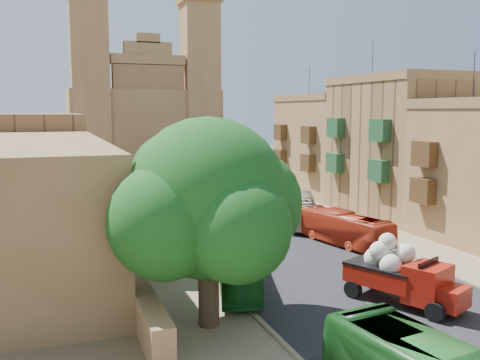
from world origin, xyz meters
TOP-DOWN VIEW (x-y plane):
  - ground at (0.00, 0.00)m, footprint 260.00×260.00m
  - road_surface at (0.00, 30.00)m, footprint 14.00×140.00m
  - sidewalk_east at (9.50, 30.00)m, footprint 5.00×140.00m
  - sidewalk_west at (-9.50, 30.00)m, footprint 5.00×140.00m
  - kerb_east at (7.00, 30.00)m, footprint 0.25×140.00m
  - kerb_west at (-7.00, 30.00)m, footprint 0.25×140.00m
  - townhouse_c at (15.95, 25.00)m, footprint 9.00×14.00m
  - townhouse_d at (15.95, 39.00)m, footprint 9.00×14.00m
  - west_wall at (-12.50, 20.00)m, footprint 1.00×40.00m
  - west_building_low at (-18.00, 18.00)m, footprint 10.00×28.00m
  - west_building_mid at (-18.00, 44.00)m, footprint 10.00×22.00m
  - church at (-0.00, 78.61)m, footprint 28.00×22.50m
  - ficus_tree at (-9.41, 4.01)m, footprint 10.09×9.28m
  - street_tree_a at (-10.00, 12.00)m, footprint 2.79×2.79m
  - street_tree_b at (-10.00, 24.00)m, footprint 3.68×3.68m
  - street_tree_c at (-10.00, 36.00)m, footprint 2.93×2.93m
  - street_tree_d at (-10.00, 48.00)m, footprint 3.32×3.32m
  - red_truck at (1.10, 3.25)m, footprint 4.74×6.72m
  - olive_pickup at (4.00, 24.12)m, footprint 3.47×5.49m
  - bus_green_north at (-6.34, 8.70)m, footprint 4.55×9.25m
  - bus_red_east at (4.72, 15.59)m, footprint 4.00×9.50m
  - bus_cream_east at (5.02, 23.23)m, footprint 5.85×9.57m
  - car_blue_a at (-4.39, 12.99)m, footprint 2.56×3.84m
  - car_white_a at (-0.77, 32.11)m, footprint 1.72×4.39m
  - car_cream at (3.01, 27.12)m, footprint 2.95×4.61m
  - car_dkblue at (-3.84, 44.74)m, footprint 1.69×4.14m
  - car_white_b at (2.48, 41.58)m, footprint 1.60×3.34m
  - car_blue_b at (-4.24, 59.96)m, footprint 2.01×4.21m
  - pedestrian_c at (7.50, 13.36)m, footprint 0.54×1.05m

SIDE VIEW (x-z plane):
  - ground at x=0.00m, z-range 0.00..0.00m
  - road_surface at x=0.00m, z-range 0.00..0.01m
  - sidewalk_east at x=9.50m, z-range 0.00..0.01m
  - sidewalk_west at x=-9.50m, z-range 0.00..0.01m
  - kerb_east at x=7.00m, z-range 0.00..0.12m
  - kerb_west at x=-7.00m, z-range 0.00..0.12m
  - car_white_b at x=2.48m, z-range 0.00..1.10m
  - car_cream at x=3.01m, z-range 0.00..1.18m
  - car_dkblue at x=-3.84m, z-range 0.00..1.20m
  - car_blue_a at x=-4.39m, z-range 0.00..1.22m
  - car_blue_b at x=-4.24m, z-range 0.00..1.33m
  - car_white_a at x=-0.77m, z-range 0.00..1.42m
  - pedestrian_c at x=7.50m, z-range 0.00..1.72m
  - west_wall at x=-12.50m, z-range 0.00..1.80m
  - olive_pickup at x=4.00m, z-range -0.02..2.08m
  - bus_green_north at x=-6.34m, z-range 0.00..2.51m
  - bus_red_east at x=4.72m, z-range 0.00..2.58m
  - bus_cream_east at x=5.02m, z-range 0.00..2.64m
  - red_truck at x=1.10m, z-range -0.23..3.51m
  - street_tree_a at x=-10.00m, z-range 0.72..5.01m
  - street_tree_c at x=-10.00m, z-range 0.76..5.26m
  - street_tree_d at x=-10.00m, z-range 0.86..5.96m
  - street_tree_b at x=-10.00m, z-range 0.96..6.62m
  - west_building_low at x=-18.00m, z-range 0.00..8.40m
  - west_building_mid at x=-18.00m, z-range 0.00..10.00m
  - ficus_tree at x=-9.41m, z-range 0.92..11.01m
  - townhouse_d at x=15.95m, z-range -1.79..14.11m
  - townhouse_c at x=15.95m, z-range -1.79..15.61m
  - church at x=0.00m, z-range -8.63..27.67m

